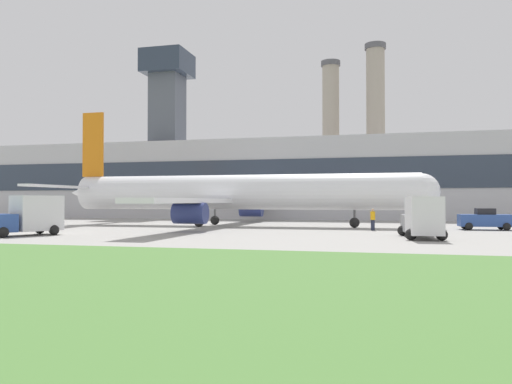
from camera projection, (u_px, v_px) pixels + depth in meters
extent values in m
plane|color=#999691|center=(202.00, 228.00, 43.13)|extent=(400.00, 400.00, 0.00)
cube|color=#B2B2B7|center=(271.00, 181.00, 70.46)|extent=(87.03, 14.19, 10.47)
cube|color=#2D3847|center=(259.00, 174.00, 63.54)|extent=(85.29, 0.16, 3.77)
cube|color=#4C515B|center=(167.00, 146.00, 74.47)|extent=(4.32, 4.32, 21.20)
cube|color=#283342|center=(168.00, 64.00, 74.69)|extent=(6.47, 6.47, 3.45)
cylinder|color=gray|center=(331.00, 140.00, 96.45)|extent=(3.23, 3.23, 28.53)
cylinder|color=#4C4C51|center=(331.00, 64.00, 96.72)|extent=(3.71, 3.71, 0.97)
cylinder|color=gray|center=(376.00, 131.00, 92.13)|extent=(3.37, 3.37, 30.49)
cylinder|color=#4C4C51|center=(375.00, 47.00, 92.42)|extent=(3.87, 3.87, 1.01)
cylinder|color=white|center=(240.00, 192.00, 46.54)|extent=(32.33, 3.24, 3.24)
sphere|color=white|center=(422.00, 191.00, 42.58)|extent=(3.07, 3.07, 3.07)
cone|color=white|center=(87.00, 193.00, 50.51)|extent=(3.56, 3.07, 3.07)
cube|color=orange|center=(93.00, 145.00, 50.43)|extent=(2.27, 0.24, 6.50)
cube|color=white|center=(62.00, 187.00, 45.47)|extent=(1.15, 10.07, 0.20)
cube|color=white|center=(118.00, 189.00, 55.23)|extent=(1.15, 10.07, 0.20)
cube|color=white|center=(187.00, 201.00, 38.16)|extent=(2.55, 16.79, 0.36)
cube|color=white|center=(248.00, 201.00, 55.69)|extent=(2.55, 16.79, 0.36)
cylinder|color=navy|center=(190.00, 213.00, 37.95)|extent=(2.53, 1.62, 1.62)
cylinder|color=navy|center=(251.00, 209.00, 55.73)|extent=(2.53, 1.62, 1.62)
cylinder|color=#59595B|center=(354.00, 212.00, 43.93)|extent=(0.20, 0.20, 1.93)
sphere|color=black|center=(354.00, 223.00, 43.92)|extent=(0.90, 0.90, 0.90)
cylinder|color=#59595B|center=(199.00, 211.00, 45.16)|extent=(0.20, 0.20, 1.93)
sphere|color=black|center=(199.00, 222.00, 45.14)|extent=(0.90, 0.90, 0.90)
cylinder|color=#59595B|center=(215.00, 210.00, 49.46)|extent=(0.20, 0.20, 1.93)
sphere|color=black|center=(215.00, 220.00, 49.44)|extent=(0.90, 0.90, 0.90)
cube|color=#2D4C93|center=(485.00, 220.00, 40.57)|extent=(4.12, 1.84, 0.97)
cube|color=black|center=(485.00, 211.00, 40.58)|extent=(1.48, 1.21, 0.50)
sphere|color=black|center=(507.00, 227.00, 39.54)|extent=(0.63, 0.63, 0.63)
sphere|color=black|center=(501.00, 226.00, 41.05)|extent=(0.63, 0.63, 0.63)
sphere|color=black|center=(469.00, 226.00, 40.08)|extent=(0.63, 0.63, 0.63)
sphere|color=black|center=(465.00, 225.00, 41.58)|extent=(0.63, 0.63, 0.63)
cube|color=silver|center=(37.00, 213.00, 34.52)|extent=(3.27, 3.58, 2.41)
sphere|color=black|center=(3.00, 232.00, 31.81)|extent=(0.70, 0.70, 0.70)
sphere|color=black|center=(40.00, 229.00, 35.73)|extent=(0.70, 0.70, 0.70)
sphere|color=black|center=(54.00, 230.00, 34.36)|extent=(0.70, 0.70, 0.70)
cube|color=gray|center=(416.00, 223.00, 33.45)|extent=(2.01, 2.13, 1.13)
cube|color=silver|center=(424.00, 215.00, 30.53)|extent=(2.13, 3.54, 2.30)
sphere|color=black|center=(430.00, 231.00, 33.44)|extent=(0.70, 0.70, 0.70)
sphere|color=black|center=(403.00, 231.00, 33.73)|extent=(0.70, 0.70, 0.70)
sphere|color=black|center=(442.00, 235.00, 29.52)|extent=(0.70, 0.70, 0.70)
sphere|color=black|center=(411.00, 234.00, 29.82)|extent=(0.70, 0.70, 0.70)
cylinder|color=#23283D|center=(373.00, 225.00, 39.91)|extent=(0.44, 0.44, 0.85)
cylinder|color=#F2A514|center=(373.00, 216.00, 39.93)|extent=(0.55, 0.55, 0.67)
sphere|color=tan|center=(373.00, 210.00, 39.94)|extent=(0.23, 0.23, 0.23)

